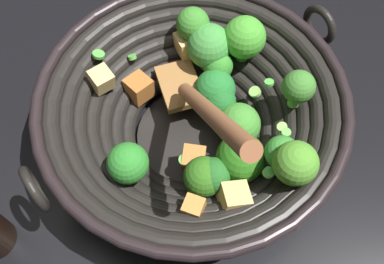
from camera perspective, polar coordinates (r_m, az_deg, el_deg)
ground_plane at (r=0.58m, az=-0.00°, el=-0.75°), size 4.00×4.00×0.00m
wok at (r=0.53m, az=0.44°, el=2.64°), size 0.40×0.37×0.24m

